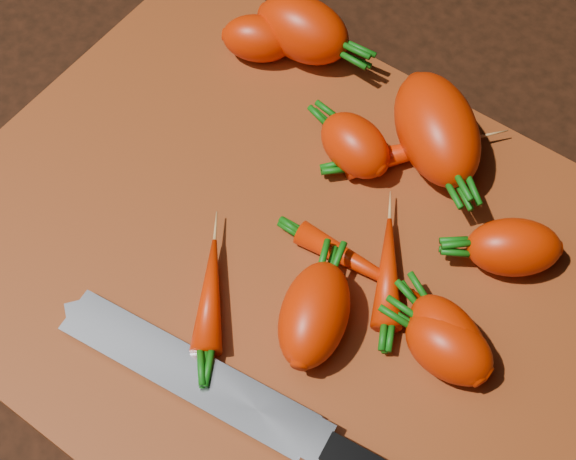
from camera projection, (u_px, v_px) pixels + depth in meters
The scene contains 15 objects.
ground at pixel (280, 262), 0.60m from camera, with size 2.00×2.00×0.01m, color black.
cutting_board at pixel (280, 256), 0.60m from camera, with size 0.50×0.40×0.01m, color maroon.
carrot_0 at pixel (303, 29), 0.67m from camera, with size 0.08×0.05×0.05m, color red.
carrot_1 at pixel (355, 145), 0.61m from camera, with size 0.06×0.04×0.04m, color red.
carrot_2 at pixel (437, 129), 0.61m from camera, with size 0.10×0.06×0.06m, color red.
carrot_3 at pixel (314, 314), 0.54m from camera, with size 0.08×0.05×0.05m, color red.
carrot_4 at pixel (514, 247), 0.57m from camera, with size 0.07×0.04×0.04m, color red.
carrot_5 at pixel (258, 39), 0.67m from camera, with size 0.06×0.04×0.04m, color red.
carrot_6 at pixel (449, 340), 0.53m from camera, with size 0.07×0.04×0.04m, color red.
carrot_7 at pixel (413, 151), 0.62m from camera, with size 0.11×0.02×0.02m, color red.
carrot_8 at pixel (363, 267), 0.57m from camera, with size 0.11×0.02×0.02m, color red.
carrot_9 at pixel (210, 294), 0.56m from camera, with size 0.09×0.02×0.02m, color red.
carrot_10 at pixel (449, 348), 0.53m from camera, with size 0.06×0.04×0.04m, color red.
carrot_11 at pixel (388, 271), 0.57m from camera, with size 0.09×0.02×0.02m, color red.
knife at pixel (210, 384), 0.53m from camera, with size 0.31×0.06×0.02m.
Camera 1 is at (0.17, -0.23, 0.53)m, focal length 50.00 mm.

